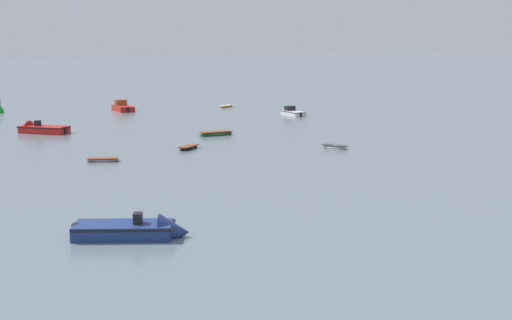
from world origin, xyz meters
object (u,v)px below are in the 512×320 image
at_px(rowboat_moored_3, 188,148).
at_px(channel_buoy, 1,110).
at_px(motorboat_moored_0, 37,130).
at_px(rowboat_moored_7, 216,134).
at_px(motorboat_moored_5, 141,232).
at_px(rowboat_moored_6, 103,160).
at_px(motorboat_moored_3, 291,113).
at_px(rowboat_moored_2, 335,147).
at_px(motorboat_moored_2, 121,108).
at_px(rowboat_moored_5, 226,106).

relative_size(rowboat_moored_3, channel_buoy, 1.39).
relative_size(motorboat_moored_0, rowboat_moored_7, 1.59).
relative_size(motorboat_moored_5, channel_buoy, 2.88).
bearing_deg(rowboat_moored_7, rowboat_moored_6, 34.70).
relative_size(rowboat_moored_6, channel_buoy, 1.35).
bearing_deg(motorboat_moored_0, rowboat_moored_6, 139.47).
height_order(rowboat_moored_6, channel_buoy, channel_buoy).
xyz_separation_m(motorboat_moored_3, rowboat_moored_6, (-37.89, -22.03, -0.16)).
xyz_separation_m(rowboat_moored_2, channel_buoy, (-18.65, 54.37, 0.34)).
bearing_deg(motorboat_moored_0, motorboat_moored_2, -82.44).
relative_size(motorboat_moored_0, rowboat_moored_6, 2.17).
height_order(motorboat_moored_2, motorboat_moored_5, motorboat_moored_2).
bearing_deg(motorboat_moored_3, motorboat_moored_2, 48.74).
distance_m(motorboat_moored_3, rowboat_moored_7, 23.92).
distance_m(rowboat_moored_5, rowboat_moored_6, 51.90).
bearing_deg(rowboat_moored_3, motorboat_moored_2, -135.76).
bearing_deg(rowboat_moored_5, motorboat_moored_2, 141.45).
distance_m(motorboat_moored_3, rowboat_moored_6, 43.83).
bearing_deg(motorboat_moored_3, rowboat_moored_3, 133.17).
relative_size(motorboat_moored_2, rowboat_moored_5, 2.08).
xyz_separation_m(rowboat_moored_6, rowboat_moored_7, (17.59, 9.38, 0.05)).
bearing_deg(rowboat_moored_2, motorboat_moored_3, 132.57).
xyz_separation_m(motorboat_moored_5, channel_buoy, (11.68, 73.24, 0.16)).
distance_m(motorboat_moored_3, channel_buoy, 43.16).
bearing_deg(channel_buoy, rowboat_moored_2, -71.06).
relative_size(motorboat_moored_0, motorboat_moored_2, 1.03).
relative_size(rowboat_moored_3, motorboat_moored_3, 0.61).
xyz_separation_m(motorboat_moored_2, motorboat_moored_5, (-28.20, -66.91, -0.06)).
relative_size(motorboat_moored_2, rowboat_moored_6, 2.11).
distance_m(motorboat_moored_2, rowboat_moored_7, 32.89).
distance_m(rowboat_moored_5, motorboat_moored_5, 76.01).
bearing_deg(rowboat_moored_7, motorboat_moored_3, -141.43).
distance_m(motorboat_moored_0, rowboat_moored_6, 23.20).
distance_m(motorboat_moored_0, rowboat_moored_3, 22.82).
distance_m(rowboat_moored_2, rowboat_moored_5, 45.17).
xyz_separation_m(motorboat_moored_2, rowboat_moored_6, (-20.31, -42.16, -0.23)).
relative_size(motorboat_moored_0, rowboat_moored_2, 2.19).
xyz_separation_m(motorboat_moored_3, motorboat_moored_5, (-45.78, -46.78, 0.01)).
bearing_deg(channel_buoy, rowboat_moored_7, -70.55).
height_order(motorboat_moored_2, rowboat_moored_3, motorboat_moored_2).
height_order(motorboat_moored_2, rowboat_moored_5, motorboat_moored_2).
relative_size(motorboat_moored_0, channel_buoy, 2.92).
bearing_deg(motorboat_moored_5, motorboat_moored_0, 111.73).
relative_size(motorboat_moored_5, rowboat_moored_7, 1.57).
distance_m(rowboat_moored_3, motorboat_moored_3, 34.33).
height_order(rowboat_moored_2, channel_buoy, channel_buoy).
relative_size(rowboat_moored_6, rowboat_moored_7, 0.74).
bearing_deg(rowboat_moored_5, motorboat_moored_3, -104.92).
bearing_deg(motorboat_moored_5, motorboat_moored_2, 99.71).
bearing_deg(rowboat_moored_7, channel_buoy, -63.91).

